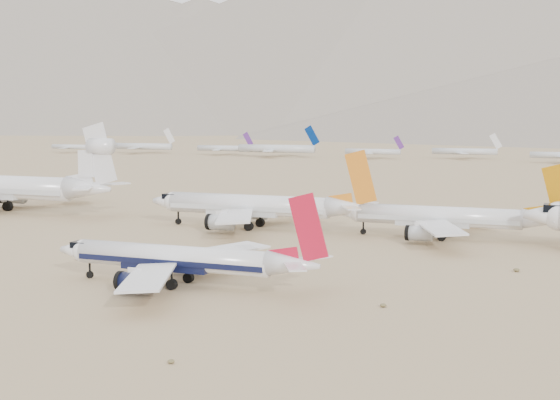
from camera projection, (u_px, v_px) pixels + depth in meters
name	position (u px, v px, depth m)	size (l,w,h in m)	color
ground	(203.00, 294.00, 104.69)	(7000.00, 7000.00, 0.00)	#907853
main_airliner	(183.00, 260.00, 108.79)	(39.50, 38.58, 13.94)	white
row2_gold_tail	(447.00, 217.00, 150.83)	(42.67, 41.73, 15.19)	white
row2_orange_tail	(257.00, 206.00, 164.58)	(48.15, 47.11, 17.18)	white
row2_white_trijet	(1.00, 187.00, 191.44)	(63.36, 61.92, 22.45)	white
distant_storage_row	(404.00, 151.00, 436.04)	(471.82, 57.29, 16.22)	silver
desert_scrub	(76.00, 350.00, 78.45)	(261.14, 121.67, 0.63)	brown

